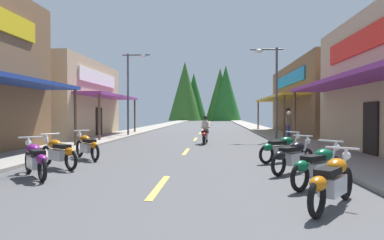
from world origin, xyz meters
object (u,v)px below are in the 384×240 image
streetlamp_left (132,82)px  motorcycle_parked_right_0 (332,181)px  motorcycle_parked_right_2 (293,156)px  motorcycle_parked_left_2 (58,152)px  motorcycle_parked_right_1 (318,166)px  motorcycle_parked_right_3 (282,148)px  pedestrian_by_shop (288,124)px  motorcycle_parked_left_1 (35,159)px  rider_cruising_lead (205,132)px  motorcycle_parked_left_3 (87,146)px  streetlamp_right (272,80)px

streetlamp_left → motorcycle_parked_right_0: size_ratio=3.40×
motorcycle_parked_right_2 → motorcycle_parked_left_2: size_ratio=0.90×
streetlamp_left → motorcycle_parked_right_1: bearing=-61.8°
motorcycle_parked_right_2 → motorcycle_parked_right_3: (0.09, 1.98, 0.00)m
motorcycle_parked_right_3 → pedestrian_by_shop: pedestrian_by_shop is taller
motorcycle_parked_right_0 → motorcycle_parked_left_1: same height
rider_cruising_lead → streetlamp_left: bearing=50.2°
motorcycle_parked_right_2 → motorcycle_parked_left_3: same height
motorcycle_parked_right_2 → pedestrian_by_shop: bearing=31.9°
streetlamp_left → pedestrian_by_shop: size_ratio=3.31×
motorcycle_parked_right_3 → motorcycle_parked_left_3: bearing=141.6°
motorcycle_parked_right_0 → pedestrian_by_shop: pedestrian_by_shop is taller
streetlamp_right → streetlamp_left: bearing=164.1°
rider_cruising_lead → pedestrian_by_shop: 5.26m
motorcycle_parked_right_0 → motorcycle_parked_left_2: size_ratio=0.98×
rider_cruising_lead → motorcycle_parked_left_2: bearing=157.0°
motorcycle_parked_left_3 → streetlamp_right: bearing=-85.8°
streetlamp_right → motorcycle_parked_left_2: size_ratio=3.20×
motorcycle_parked_right_1 → streetlamp_right: bearing=42.2°
motorcycle_parked_right_0 → rider_cruising_lead: bearing=49.6°
motorcycle_parked_left_2 → rider_cruising_lead: rider_cruising_lead is taller
motorcycle_parked_right_2 → rider_cruising_lead: rider_cruising_lead is taller
streetlamp_right → motorcycle_parked_right_3: streetlamp_right is taller
motorcycle_parked_right_1 → rider_cruising_lead: rider_cruising_lead is taller
motorcycle_parked_left_2 → pedestrian_by_shop: bearing=-96.3°
streetlamp_right → motorcycle_parked_right_1: 13.28m
streetlamp_right → motorcycle_parked_left_3: 12.43m
motorcycle_parked_right_0 → motorcycle_parked_right_3: (0.22, 5.36, 0.00)m
motorcycle_parked_left_2 → motorcycle_parked_left_3: bearing=-56.8°
motorcycle_parked_left_1 → streetlamp_right: bearing=-76.0°
motorcycle_parked_right_2 → motorcycle_parked_left_1: (-6.84, -1.12, 0.00)m
motorcycle_parked_right_2 → motorcycle_parked_right_0: bearing=-138.3°
motorcycle_parked_right_0 → motorcycle_parked_right_3: size_ratio=0.98×
motorcycle_parked_right_3 → motorcycle_parked_right_2: bearing=-128.5°
streetlamp_left → motorcycle_parked_right_3: bearing=-55.0°
motorcycle_parked_right_1 → motorcycle_parked_right_3: (-0.06, 3.70, 0.00)m
streetlamp_right → motorcycle_parked_right_3: (-1.21, -9.11, -3.28)m
motorcycle_parked_right_3 → pedestrian_by_shop: bearing=40.2°
motorcycle_parked_right_1 → motorcycle_parked_left_3: bearing=107.5°
motorcycle_parked_right_1 → motorcycle_parked_left_3: same height
streetlamp_left → motorcycle_parked_right_0: bearing=-64.9°
motorcycle_parked_left_3 → pedestrian_by_shop: size_ratio=0.90×
motorcycle_parked_left_3 → motorcycle_parked_right_1: bearing=-162.9°
rider_cruising_lead → motorcycle_parked_left_1: bearing=161.1°
motorcycle_parked_right_1 → rider_cruising_lead: 10.59m
streetlamp_right → motorcycle_parked_left_2: (-8.24, -10.77, -3.28)m
streetlamp_right → rider_cruising_lead: streetlamp_right is taller
motorcycle_parked_left_1 → rider_cruising_lead: bearing=-65.6°
motorcycle_parked_left_3 → rider_cruising_lead: size_ratio=0.76×
motorcycle_parked_right_0 → motorcycle_parked_right_2: same height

